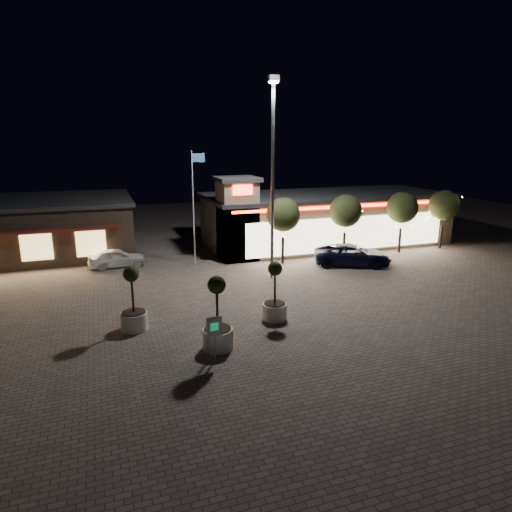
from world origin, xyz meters
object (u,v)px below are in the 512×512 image
object	(u,v)px
pickup_truck	(353,255)
planter_left	(134,310)
valet_sign	(214,330)
white_sedan	(117,258)
planter_mid	(218,326)

from	to	relation	value
pickup_truck	planter_left	world-z (taller)	planter_left
valet_sign	pickup_truck	bearing A→B (deg)	40.05
white_sedan	pickup_truck	bearing A→B (deg)	-112.06
white_sedan	planter_mid	size ratio (longest dim) A/B	1.20
white_sedan	planter_mid	distance (m)	15.23
pickup_truck	planter_left	distance (m)	16.95
planter_mid	valet_sign	xyz separation A→B (m)	(-0.40, -1.04, 0.31)
planter_left	pickup_truck	bearing A→B (deg)	22.56
planter_left	planter_mid	size ratio (longest dim) A/B	0.96
pickup_truck	white_sedan	distance (m)	16.68
white_sedan	valet_sign	world-z (taller)	valet_sign
pickup_truck	valet_sign	bearing A→B (deg)	153.60
white_sedan	valet_sign	distance (m)	16.17
planter_left	planter_mid	distance (m)	4.57
pickup_truck	planter_mid	xyz separation A→B (m)	(-12.42, -9.74, 0.26)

